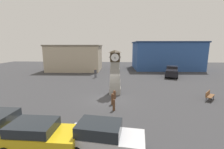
# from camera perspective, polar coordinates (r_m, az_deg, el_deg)

# --- Properties ---
(ground_plane) EXTENTS (74.01, 74.01, 0.00)m
(ground_plane) POSITION_cam_1_polar(r_m,az_deg,el_deg) (16.06, -1.48, -9.30)
(ground_plane) COLOR #38383A
(clock_tower) EXTENTS (1.40, 1.42, 5.08)m
(clock_tower) POSITION_cam_1_polar(r_m,az_deg,el_deg) (17.18, 1.17, 0.21)
(clock_tower) COLOR gray
(clock_tower) RESTS_ON ground_plane
(bollard_near_tower) EXTENTS (0.30, 0.30, 1.13)m
(bollard_near_tower) POSITION_cam_1_polar(r_m,az_deg,el_deg) (17.24, -0.15, -5.88)
(bollard_near_tower) COLOR maroon
(bollard_near_tower) RESTS_ON ground_plane
(bollard_mid_row) EXTENTS (0.32, 0.32, 0.94)m
(bollard_mid_row) POSITION_cam_1_polar(r_m,az_deg,el_deg) (15.96, 0.92, -7.64)
(bollard_mid_row) COLOR brown
(bollard_mid_row) RESTS_ON ground_plane
(bollard_far_row) EXTENTS (0.31, 0.31, 1.10)m
(bollard_far_row) POSITION_cam_1_polar(r_m,az_deg,el_deg) (14.48, 0.28, -9.24)
(bollard_far_row) COLOR brown
(bollard_far_row) RESTS_ON ground_plane
(bollard_end_row) EXTENTS (0.22, 0.22, 1.04)m
(bollard_end_row) POSITION_cam_1_polar(r_m,az_deg,el_deg) (13.21, 0.71, -11.44)
(bollard_end_row) COLOR brown
(bollard_end_row) RESTS_ON ground_plane
(car_near_tower) EXTENTS (4.32, 2.03, 1.54)m
(car_near_tower) POSITION_cam_1_polar(r_m,az_deg,el_deg) (9.60, -26.28, -20.00)
(car_near_tower) COLOR gold
(car_near_tower) RESTS_ON ground_plane
(car_by_building) EXTENTS (4.32, 2.25, 1.57)m
(car_by_building) POSITION_cam_1_polar(r_m,az_deg,el_deg) (8.63, -3.30, -22.54)
(car_by_building) COLOR silver
(car_by_building) RESTS_ON ground_plane
(pickup_truck) EXTENTS (3.64, 5.69, 1.85)m
(pickup_truck) POSITION_cam_1_polar(r_m,az_deg,el_deg) (29.39, 21.83, 1.06)
(pickup_truck) COLOR black
(pickup_truck) RESTS_ON ground_plane
(bench) EXTENTS (1.46, 1.55, 0.90)m
(bench) POSITION_cam_1_polar(r_m,az_deg,el_deg) (18.58, 33.10, -6.60)
(bench) COLOR brown
(bench) RESTS_ON ground_plane
(pedestrian_crossing_lot) EXTENTS (0.41, 0.25, 1.64)m
(pedestrian_crossing_lot) POSITION_cam_1_polar(r_m,az_deg,el_deg) (26.41, -6.32, 0.76)
(pedestrian_crossing_lot) COLOR #3F3F47
(pedestrian_crossing_lot) RESTS_ON ground_plane
(warehouse_blue_far) EXTENTS (11.88, 8.26, 5.73)m
(warehouse_blue_far) POSITION_cam_1_polar(r_m,az_deg,el_deg) (35.60, -13.73, 6.27)
(warehouse_blue_far) COLOR #B7A88E
(warehouse_blue_far) RESTS_ON ground_plane
(storefront_low_left) EXTENTS (15.73, 9.93, 6.51)m
(storefront_low_left) POSITION_cam_1_polar(r_m,az_deg,el_deg) (38.77, 19.70, 6.88)
(storefront_low_left) COLOR #2D5193
(storefront_low_left) RESTS_ON ground_plane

